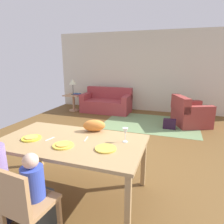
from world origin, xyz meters
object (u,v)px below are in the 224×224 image
object	(u,v)px
armchair	(190,114)
side_table	(74,100)
plate_near_child	(63,145)
dining_chair_child	(23,203)
table_lamp	(73,82)
couch	(107,103)
book_upper	(77,94)
wine_glass	(125,132)
book_lower	(78,95)
dining_table	(71,145)
cat	(94,126)
person_child	(37,197)
handbag	(169,124)
plate_near_woman	(106,149)
plate_near_man	(31,138)

from	to	relation	value
armchair	side_table	bearing A→B (deg)	173.72
plate_near_child	armchair	xyz separation A→B (m)	(1.62, 3.74, -0.45)
dining_chair_child	table_lamp	bearing A→B (deg)	114.40
couch	book_upper	bearing A→B (deg)	-164.22
wine_glass	book_lower	distance (m)	4.64
armchair	table_lamp	distance (m)	3.92
dining_table	couch	size ratio (longest dim) A/B	1.14
cat	table_lamp	xyz separation A→B (m)	(-2.36, 3.57, 0.16)
person_child	dining_chair_child	bearing A→B (deg)	-93.89
side_table	book_lower	bearing A→B (deg)	-10.00
person_child	side_table	size ratio (longest dim) A/B	1.59
dining_chair_child	cat	distance (m)	1.34
handbag	dining_chair_child	bearing A→B (deg)	-105.96
armchair	table_lamp	world-z (taller)	table_lamp
side_table	book_upper	size ratio (longest dim) A/B	2.64
wine_glass	armchair	size ratio (longest dim) A/B	0.16
armchair	book_upper	world-z (taller)	armchair
plate_near_child	armchair	size ratio (longest dim) A/B	0.22
dining_chair_child	plate_near_child	bearing A→B (deg)	89.31
book_upper	dining_chair_child	bearing A→B (deg)	-67.08
plate_near_woman	person_child	distance (m)	0.86
side_table	dining_chair_child	bearing A→B (deg)	-65.60
wine_glass	cat	bearing A→B (deg)	156.18
person_child	armchair	xyz separation A→B (m)	(1.62, 4.26, -0.11)
plate_near_woman	table_lamp	distance (m)	4.91
armchair	side_table	distance (m)	3.86
person_child	book_upper	size ratio (longest dim) A/B	4.20
plate_near_child	book_lower	bearing A→B (deg)	116.00
plate_near_child	wine_glass	world-z (taller)	wine_glass
plate_near_man	book_lower	size ratio (longest dim) A/B	1.14
wine_glass	couch	size ratio (longest dim) A/B	0.11
wine_glass	person_child	xyz separation A→B (m)	(-0.67, -0.88, -0.46)
wine_glass	plate_near_man	bearing A→B (deg)	-165.92
dining_table	plate_near_woman	distance (m)	0.53
plate_near_man	table_lamp	size ratio (longest dim) A/B	0.46
handbag	couch	bearing A→B (deg)	151.96
dining_table	plate_near_woman	xyz separation A→B (m)	(0.52, -0.10, 0.07)
plate_near_woman	book_lower	xyz separation A→B (m)	(-2.53, 4.05, -0.18)
plate_near_child	side_table	xyz separation A→B (m)	(-2.21, 4.16, -0.39)
plate_near_child	cat	xyz separation A→B (m)	(0.15, 0.59, 0.08)
dining_table	plate_near_woman	size ratio (longest dim) A/B	7.53
book_lower	armchair	bearing A→B (deg)	-6.07
dining_table	person_child	bearing A→B (deg)	-89.74
handbag	armchair	bearing A→B (deg)	43.71
plate_near_woman	side_table	world-z (taller)	plate_near_woman
cat	side_table	size ratio (longest dim) A/B	0.55
side_table	book_lower	xyz separation A→B (m)	(0.20, -0.03, 0.22)
plate_near_man	couch	distance (m)	4.42
dining_table	side_table	world-z (taller)	dining_table
handbag	plate_near_woman	bearing A→B (deg)	-100.76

